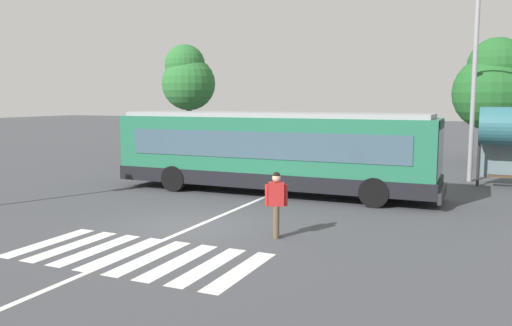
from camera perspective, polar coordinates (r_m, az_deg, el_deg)
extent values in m
plane|color=#424449|center=(14.92, -7.37, -6.88)|extent=(160.00, 160.00, 0.00)
cylinder|color=black|center=(20.00, 13.98, -2.04)|extent=(1.00, 0.32, 1.00)
cylinder|color=black|center=(17.72, 12.72, -3.15)|extent=(1.00, 0.32, 1.00)
cylinder|color=black|center=(22.56, -5.72, -0.87)|extent=(1.00, 0.32, 1.00)
cylinder|color=black|center=(20.56, -8.91, -1.68)|extent=(1.00, 0.32, 1.00)
cube|color=#236B4C|center=(19.83, 1.74, 1.36)|extent=(12.09, 2.73, 2.55)
cube|color=black|center=(19.95, 1.73, -1.50)|extent=(12.21, 2.76, 0.55)
cube|color=#3D5666|center=(19.80, 1.74, 2.24)|extent=(10.65, 2.76, 0.96)
cube|color=#3D5666|center=(18.46, 19.40, 1.19)|extent=(0.07, 2.24, 1.63)
cube|color=black|center=(18.40, 19.52, 3.95)|extent=(0.09, 1.94, 0.28)
cube|color=#99999E|center=(19.74, 1.76, 5.28)|extent=(11.61, 2.52, 0.16)
cube|color=#28282B|center=(18.63, 19.60, -3.11)|extent=(0.16, 2.55, 0.36)
cylinder|color=brown|center=(13.61, 2.22, -6.33)|extent=(0.16, 0.16, 0.85)
cylinder|color=brown|center=(13.48, 2.20, -6.46)|extent=(0.16, 0.16, 0.85)
cube|color=#B22323|center=(13.40, 2.23, -3.38)|extent=(0.47, 0.39, 0.60)
cylinder|color=#B22323|center=(13.41, 1.20, -3.50)|extent=(0.10, 0.10, 0.55)
cylinder|color=#B22323|center=(13.40, 3.25, -3.51)|extent=(0.10, 0.10, 0.55)
sphere|color=tan|center=(13.33, 2.23, -1.64)|extent=(0.22, 0.22, 0.22)
sphere|color=black|center=(13.32, 2.24, -1.36)|extent=(0.19, 0.19, 0.19)
cylinder|color=black|center=(32.36, 1.66, 1.19)|extent=(0.20, 0.64, 0.64)
cylinder|color=black|center=(31.77, 4.45, 1.07)|extent=(0.20, 0.64, 0.64)
cylinder|color=black|center=(29.81, -0.38, 0.71)|extent=(0.20, 0.64, 0.64)
cylinder|color=black|center=(29.17, 2.62, 0.56)|extent=(0.20, 0.64, 0.64)
cube|color=black|center=(30.73, 2.12, 1.49)|extent=(1.85, 4.51, 0.52)
cube|color=#3D5666|center=(30.60, 2.06, 2.37)|extent=(1.62, 2.17, 0.44)
cube|color=black|center=(30.59, 2.06, 2.71)|extent=(1.54, 1.99, 0.09)
cylinder|color=black|center=(31.36, 6.28, 0.97)|extent=(0.23, 0.65, 0.64)
cylinder|color=black|center=(30.82, 9.19, 0.82)|extent=(0.23, 0.65, 0.64)
cylinder|color=black|center=(28.78, 4.33, 0.46)|extent=(0.23, 0.65, 0.64)
cylinder|color=black|center=(28.19, 7.47, 0.29)|extent=(0.23, 0.65, 0.64)
cube|color=#196B70|center=(29.74, 6.85, 1.26)|extent=(2.01, 4.57, 0.52)
cube|color=#3D5666|center=(29.61, 6.81, 2.17)|extent=(1.69, 2.23, 0.44)
cube|color=#196B70|center=(29.60, 6.81, 2.53)|extent=(1.61, 2.04, 0.09)
cylinder|color=black|center=(30.72, 11.18, 0.76)|extent=(0.21, 0.64, 0.64)
cylinder|color=black|center=(30.41, 14.26, 0.61)|extent=(0.21, 0.64, 0.64)
cylinder|color=black|center=(28.02, 9.95, 0.20)|extent=(0.21, 0.64, 0.64)
cylinder|color=black|center=(27.68, 13.32, 0.04)|extent=(0.21, 0.64, 0.64)
cube|color=white|center=(29.16, 12.21, 1.04)|extent=(1.88, 4.52, 0.52)
cube|color=#3D5666|center=(29.03, 12.20, 1.97)|extent=(1.63, 2.18, 0.44)
cube|color=white|center=(29.01, 12.21, 2.33)|extent=(1.55, 2.00, 0.09)
cylinder|color=#28282B|center=(23.37, 23.03, 0.48)|extent=(0.12, 0.12, 2.30)
cylinder|color=#939399|center=(24.45, 22.65, 8.77)|extent=(0.20, 0.20, 9.12)
cylinder|color=brown|center=(33.92, -7.26, 3.71)|extent=(0.36, 0.36, 3.37)
sphere|color=#2D7033|center=(33.89, -7.34, 8.56)|extent=(3.38, 3.38, 3.38)
sphere|color=#2D7033|center=(33.96, -7.73, 10.55)|extent=(2.54, 2.54, 2.54)
cylinder|color=brown|center=(31.46, 23.95, 2.12)|extent=(0.36, 0.36, 2.48)
sphere|color=#236028|center=(31.38, 24.19, 6.98)|extent=(4.08, 4.08, 4.08)
sphere|color=#236028|center=(31.44, 24.70, 9.56)|extent=(3.06, 3.06, 3.06)
cube|color=silver|center=(14.19, -21.60, -8.03)|extent=(0.45, 2.80, 0.01)
cube|color=silver|center=(13.66, -19.35, -8.50)|extent=(0.45, 2.80, 0.01)
cube|color=silver|center=(13.16, -16.92, -8.99)|extent=(0.45, 2.80, 0.01)
cube|color=silver|center=(12.69, -14.30, -9.50)|extent=(0.45, 2.80, 0.01)
cube|color=silver|center=(12.24, -11.46, -10.03)|extent=(0.45, 2.80, 0.01)
cube|color=silver|center=(11.83, -8.42, -10.57)|extent=(0.45, 2.80, 0.01)
cube|color=silver|center=(11.45, -5.15, -11.11)|extent=(0.45, 2.80, 0.01)
cube|color=silver|center=(11.12, -1.66, -11.65)|extent=(0.45, 2.80, 0.01)
cube|color=silver|center=(16.53, -3.21, -5.46)|extent=(0.16, 24.00, 0.01)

